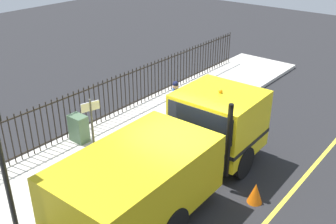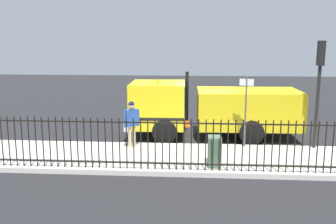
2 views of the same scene
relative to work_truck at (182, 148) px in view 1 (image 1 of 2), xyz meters
name	(u,v)px [view 1 (image 1 of 2)]	position (x,y,z in m)	size (l,w,h in m)	color
ground_plane	(181,190)	(-0.05, 0.08, -1.30)	(51.66, 51.66, 0.00)	#232326
sidewalk_slab	(102,149)	(3.16, 0.08, -1.23)	(3.12, 23.48, 0.16)	beige
work_truck	(182,148)	(0.00, 0.00, 0.00)	(2.48, 7.02, 2.62)	yellow
worker_standing	(175,99)	(2.27, -2.60, -0.11)	(0.46, 0.51, 1.69)	#264C99
iron_fence	(73,114)	(4.52, 0.08, -0.36)	(0.04, 20.00, 1.56)	black
utility_cabinet	(79,128)	(4.05, 0.26, -0.69)	(0.60, 0.41, 0.92)	#4C6B4C
traffic_cone	(255,193)	(-1.88, -0.75, -1.01)	(0.41, 0.41, 0.58)	orange
street_sign	(93,133)	(1.83, 1.46, 0.43)	(0.17, 0.49, 2.55)	#4C4C4C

